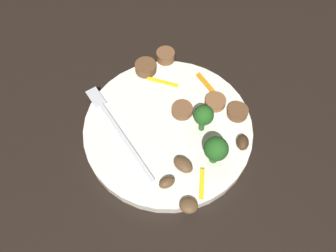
{
  "coord_description": "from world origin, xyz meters",
  "views": [
    {
      "loc": [
        -0.16,
        0.19,
        0.44
      ],
      "look_at": [
        0.0,
        0.0,
        0.02
      ],
      "focal_mm": 36.24,
      "sensor_mm": 36.0,
      "label": 1
    }
  ],
  "objects_px": {
    "broccoli_floret_1": "(218,147)",
    "mushroom_2": "(183,164)",
    "mushroom_0": "(189,205)",
    "pepper_strip_0": "(205,83)",
    "plate": "(168,129)",
    "broccoli_floret_0": "(203,116)",
    "pepper_strip_1": "(162,82)",
    "sausage_slice_4": "(180,108)",
    "fork": "(114,125)",
    "sausage_slice_3": "(166,56)",
    "pepper_strip_2": "(202,184)",
    "sausage_slice_2": "(238,112)",
    "mushroom_3": "(243,142)",
    "sausage_slice_0": "(215,102)",
    "mushroom_1": "(167,182)",
    "sausage_slice_1": "(146,67)"
  },
  "relations": [
    {
      "from": "pepper_strip_1",
      "to": "broccoli_floret_1",
      "type": "bearing_deg",
      "value": 160.58
    },
    {
      "from": "sausage_slice_1",
      "to": "sausage_slice_3",
      "type": "xyz_separation_m",
      "value": [
        -0.01,
        -0.04,
        0.0
      ]
    },
    {
      "from": "mushroom_3",
      "to": "pepper_strip_2",
      "type": "relative_size",
      "value": 0.58
    },
    {
      "from": "broccoli_floret_0",
      "to": "pepper_strip_0",
      "type": "distance_m",
      "value": 0.09
    },
    {
      "from": "broccoli_floret_0",
      "to": "broccoli_floret_1",
      "type": "height_order",
      "value": "broccoli_floret_0"
    },
    {
      "from": "sausage_slice_4",
      "to": "mushroom_2",
      "type": "distance_m",
      "value": 0.09
    },
    {
      "from": "sausage_slice_4",
      "to": "mushroom_1",
      "type": "distance_m",
      "value": 0.12
    },
    {
      "from": "mushroom_1",
      "to": "broccoli_floret_1",
      "type": "bearing_deg",
      "value": -109.18
    },
    {
      "from": "sausage_slice_2",
      "to": "pepper_strip_2",
      "type": "xyz_separation_m",
      "value": [
        -0.03,
        0.12,
        -0.0
      ]
    },
    {
      "from": "sausage_slice_4",
      "to": "broccoli_floret_0",
      "type": "bearing_deg",
      "value": 174.83
    },
    {
      "from": "fork",
      "to": "sausage_slice_3",
      "type": "distance_m",
      "value": 0.15
    },
    {
      "from": "fork",
      "to": "broccoli_floret_0",
      "type": "xyz_separation_m",
      "value": [
        -0.1,
        -0.08,
        0.03
      ]
    },
    {
      "from": "plate",
      "to": "mushroom_1",
      "type": "xyz_separation_m",
      "value": [
        -0.06,
        0.07,
        0.01
      ]
    },
    {
      "from": "broccoli_floret_1",
      "to": "mushroom_2",
      "type": "height_order",
      "value": "broccoli_floret_1"
    },
    {
      "from": "sausage_slice_1",
      "to": "mushroom_3",
      "type": "height_order",
      "value": "sausage_slice_1"
    },
    {
      "from": "plate",
      "to": "sausage_slice_2",
      "type": "xyz_separation_m",
      "value": [
        -0.06,
        -0.08,
        0.01
      ]
    },
    {
      "from": "mushroom_1",
      "to": "mushroom_2",
      "type": "xyz_separation_m",
      "value": [
        0.0,
        -0.03,
        -0.0
      ]
    },
    {
      "from": "sausage_slice_3",
      "to": "sausage_slice_4",
      "type": "distance_m",
      "value": 0.1
    },
    {
      "from": "sausage_slice_1",
      "to": "pepper_strip_2",
      "type": "height_order",
      "value": "sausage_slice_1"
    },
    {
      "from": "plate",
      "to": "broccoli_floret_1",
      "type": "xyz_separation_m",
      "value": [
        -0.08,
        -0.0,
        0.04
      ]
    },
    {
      "from": "plate",
      "to": "pepper_strip_0",
      "type": "height_order",
      "value": "pepper_strip_0"
    },
    {
      "from": "pepper_strip_0",
      "to": "plate",
      "type": "bearing_deg",
      "value": 93.27
    },
    {
      "from": "broccoli_floret_0",
      "to": "broccoli_floret_1",
      "type": "bearing_deg",
      "value": 151.23
    },
    {
      "from": "plate",
      "to": "mushroom_2",
      "type": "height_order",
      "value": "mushroom_2"
    },
    {
      "from": "plate",
      "to": "sausage_slice_3",
      "type": "bearing_deg",
      "value": -47.57
    },
    {
      "from": "mushroom_0",
      "to": "pepper_strip_0",
      "type": "xyz_separation_m",
      "value": [
        0.1,
        -0.17,
        -0.0
      ]
    },
    {
      "from": "plate",
      "to": "sausage_slice_2",
      "type": "bearing_deg",
      "value": -128.09
    },
    {
      "from": "mushroom_3",
      "to": "broccoli_floret_1",
      "type": "bearing_deg",
      "value": 67.6
    },
    {
      "from": "sausage_slice_4",
      "to": "pepper_strip_2",
      "type": "relative_size",
      "value": 0.76
    },
    {
      "from": "sausage_slice_3",
      "to": "sausage_slice_0",
      "type": "bearing_deg",
      "value": 170.8
    },
    {
      "from": "broccoli_floret_0",
      "to": "sausage_slice_2",
      "type": "xyz_separation_m",
      "value": [
        -0.02,
        -0.05,
        -0.03
      ]
    },
    {
      "from": "sausage_slice_0",
      "to": "broccoli_floret_0",
      "type": "bearing_deg",
      "value": 102.8
    },
    {
      "from": "mushroom_2",
      "to": "pepper_strip_0",
      "type": "bearing_deg",
      "value": -64.6
    },
    {
      "from": "sausage_slice_3",
      "to": "pepper_strip_1",
      "type": "distance_m",
      "value": 0.05
    },
    {
      "from": "fork",
      "to": "pepper_strip_1",
      "type": "relative_size",
      "value": 3.47
    },
    {
      "from": "sausage_slice_3",
      "to": "plate",
      "type": "bearing_deg",
      "value": 132.43
    },
    {
      "from": "mushroom_3",
      "to": "mushroom_2",
      "type": "bearing_deg",
      "value": 62.08
    },
    {
      "from": "sausage_slice_4",
      "to": "pepper_strip_2",
      "type": "bearing_deg",
      "value": 143.87
    },
    {
      "from": "broccoli_floret_0",
      "to": "pepper_strip_2",
      "type": "bearing_deg",
      "value": 128.19
    },
    {
      "from": "broccoli_floret_1",
      "to": "sausage_slice_2",
      "type": "relative_size",
      "value": 1.64
    },
    {
      "from": "pepper_strip_2",
      "to": "sausage_slice_0",
      "type": "bearing_deg",
      "value": -61.01
    },
    {
      "from": "broccoli_floret_1",
      "to": "pepper_strip_1",
      "type": "bearing_deg",
      "value": -19.42
    },
    {
      "from": "mushroom_1",
      "to": "pepper_strip_1",
      "type": "bearing_deg",
      "value": -46.87
    },
    {
      "from": "plate",
      "to": "broccoli_floret_0",
      "type": "distance_m",
      "value": 0.07
    },
    {
      "from": "pepper_strip_0",
      "to": "sausage_slice_0",
      "type": "bearing_deg",
      "value": 148.69
    },
    {
      "from": "sausage_slice_0",
      "to": "sausage_slice_3",
      "type": "height_order",
      "value": "sausage_slice_3"
    },
    {
      "from": "sausage_slice_2",
      "to": "mushroom_1",
      "type": "xyz_separation_m",
      "value": [
        0.01,
        0.15,
        0.0
      ]
    },
    {
      "from": "sausage_slice_3",
      "to": "mushroom_2",
      "type": "xyz_separation_m",
      "value": [
        -0.14,
        0.13,
        -0.0
      ]
    },
    {
      "from": "mushroom_0",
      "to": "mushroom_2",
      "type": "distance_m",
      "value": 0.06
    },
    {
      "from": "sausage_slice_2",
      "to": "sausage_slice_3",
      "type": "relative_size",
      "value": 1.02
    }
  ]
}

